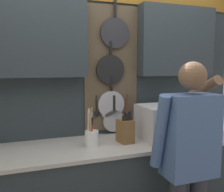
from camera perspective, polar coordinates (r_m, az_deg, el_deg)
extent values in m
cube|color=beige|center=(2.24, 1.53, -10.82)|extent=(2.28, 0.64, 0.03)
cube|color=#2D383D|center=(2.46, -1.17, -1.00)|extent=(2.85, 0.04, 2.50)
cube|color=#2D383D|center=(2.23, -17.57, 12.96)|extent=(0.89, 0.16, 0.69)
cube|color=#2D383D|center=(2.68, 14.52, 11.97)|extent=(0.82, 0.16, 0.69)
cube|color=brown|center=(2.43, -0.16, 6.26)|extent=(0.54, 0.01, 1.20)
cylinder|color=#2D2D33|center=(2.43, 0.69, 14.20)|extent=(0.29, 0.02, 0.29)
cube|color=black|center=(2.46, 0.75, 19.44)|extent=(0.02, 0.02, 0.17)
cylinder|color=black|center=(2.40, -0.34, 6.05)|extent=(0.28, 0.02, 0.28)
cube|color=black|center=(2.40, -0.29, 10.93)|extent=(0.02, 0.02, 0.13)
cylinder|color=#B7B7BC|center=(2.43, -0.18, -1.95)|extent=(0.27, 0.02, 0.27)
cube|color=black|center=(2.40, -0.13, 2.86)|extent=(0.02, 0.02, 0.14)
cylinder|color=#B7B7BC|center=(2.47, 0.41, -5.70)|extent=(0.22, 0.02, 0.22)
cube|color=black|center=(2.43, 0.46, -1.54)|extent=(0.02, 0.02, 0.14)
cylinder|color=black|center=(2.38, -3.61, -1.75)|extent=(0.01, 0.01, 0.16)
ellipsoid|color=black|center=(2.39, -3.59, -4.06)|extent=(0.06, 0.01, 0.05)
cylinder|color=silver|center=(2.40, -1.76, -1.92)|extent=(0.01, 0.01, 0.18)
ellipsoid|color=silver|center=(2.42, -1.75, -4.41)|extent=(0.05, 0.01, 0.04)
cylinder|color=silver|center=(2.43, 0.04, -1.77)|extent=(0.01, 0.01, 0.18)
ellipsoid|color=silver|center=(2.45, 0.04, -4.23)|extent=(0.05, 0.01, 0.05)
cylinder|color=silver|center=(2.46, 1.80, -2.36)|extent=(0.01, 0.01, 0.24)
ellipsoid|color=silver|center=(2.49, 1.79, -5.40)|extent=(0.05, 0.01, 0.04)
cylinder|color=red|center=(2.49, 3.53, -1.88)|extent=(0.01, 0.01, 0.21)
ellipsoid|color=red|center=(2.51, 3.51, -4.51)|extent=(0.05, 0.01, 0.04)
cube|color=silver|center=(2.38, 12.44, -5.73)|extent=(0.50, 0.39, 0.31)
cube|color=black|center=(2.19, 13.94, -6.87)|extent=(0.28, 0.01, 0.19)
cube|color=#333338|center=(2.32, 18.73, -6.25)|extent=(0.11, 0.01, 0.23)
cube|color=brown|center=(2.20, 3.04, -8.00)|extent=(0.13, 0.16, 0.20)
cylinder|color=black|center=(2.13, 2.54, -5.10)|extent=(0.02, 0.03, 0.05)
cylinder|color=black|center=(2.13, 2.98, -4.71)|extent=(0.02, 0.03, 0.07)
cylinder|color=black|center=(2.14, 3.41, -4.84)|extent=(0.02, 0.03, 0.06)
cylinder|color=black|center=(2.15, 3.85, -4.61)|extent=(0.02, 0.03, 0.08)
cylinder|color=black|center=(2.15, 4.28, -4.52)|extent=(0.02, 0.03, 0.08)
cylinder|color=white|center=(2.12, -4.69, -9.62)|extent=(0.11, 0.11, 0.13)
cylinder|color=silver|center=(2.11, -4.97, -6.76)|extent=(0.04, 0.05, 0.23)
cylinder|color=red|center=(2.09, -4.70, -6.70)|extent=(0.03, 0.06, 0.25)
cylinder|color=tan|center=(2.10, -5.14, -6.25)|extent=(0.05, 0.04, 0.27)
cylinder|color=silver|center=(2.09, -4.92, -6.33)|extent=(0.05, 0.07, 0.27)
cylinder|color=black|center=(2.10, -4.67, -7.47)|extent=(0.03, 0.02, 0.19)
cylinder|color=silver|center=(2.07, -5.43, -6.68)|extent=(0.02, 0.04, 0.26)
cylinder|color=tan|center=(2.06, -4.95, -7.15)|extent=(0.02, 0.02, 0.23)
cube|color=#4C6B9E|center=(1.89, 17.44, -8.61)|extent=(0.38, 0.22, 0.60)
sphere|color=brown|center=(1.83, 17.92, 4.42)|extent=(0.20, 0.20, 0.20)
cylinder|color=#4C6B9E|center=(1.78, 10.94, -8.09)|extent=(0.08, 0.19, 0.53)
cylinder|color=brown|center=(2.17, 18.81, 0.75)|extent=(0.08, 0.51, 0.31)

